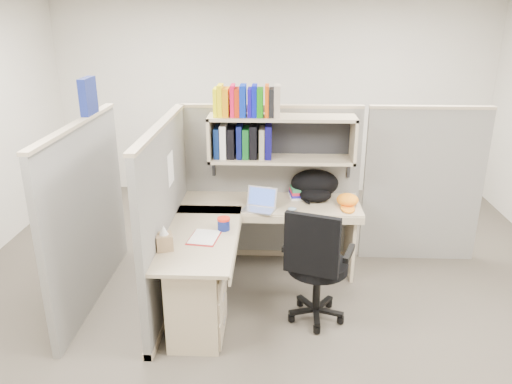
{
  "coord_description": "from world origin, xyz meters",
  "views": [
    {
      "loc": [
        0.04,
        -3.96,
        2.5
      ],
      "look_at": [
        -0.13,
        0.25,
        0.96
      ],
      "focal_mm": 35.0,
      "sensor_mm": 36.0,
      "label": 1
    }
  ],
  "objects_px": {
    "backpack": "(315,185)",
    "snack_canister": "(224,224)",
    "task_chair": "(316,283)",
    "laptop": "(259,200)",
    "desk": "(220,271)"
  },
  "relations": [
    {
      "from": "backpack",
      "to": "snack_canister",
      "type": "xyz_separation_m",
      "value": [
        -0.83,
        -0.78,
        -0.08
      ]
    },
    {
      "from": "desk",
      "to": "task_chair",
      "type": "xyz_separation_m",
      "value": [
        0.8,
        -0.04,
        -0.07
      ]
    },
    {
      "from": "laptop",
      "to": "snack_canister",
      "type": "distance_m",
      "value": 0.53
    },
    {
      "from": "laptop",
      "to": "snack_canister",
      "type": "bearing_deg",
      "value": -105.98
    },
    {
      "from": "laptop",
      "to": "snack_canister",
      "type": "height_order",
      "value": "laptop"
    },
    {
      "from": "laptop",
      "to": "task_chair",
      "type": "height_order",
      "value": "task_chair"
    },
    {
      "from": "task_chair",
      "to": "desk",
      "type": "bearing_deg",
      "value": 176.95
    },
    {
      "from": "laptop",
      "to": "backpack",
      "type": "xyz_separation_m",
      "value": [
        0.55,
        0.34,
        0.04
      ]
    },
    {
      "from": "laptop",
      "to": "backpack",
      "type": "relative_size",
      "value": 0.61
    },
    {
      "from": "task_chair",
      "to": "backpack",
      "type": "bearing_deg",
      "value": 87.27
    },
    {
      "from": "backpack",
      "to": "task_chair",
      "type": "relative_size",
      "value": 0.45
    },
    {
      "from": "desk",
      "to": "backpack",
      "type": "bearing_deg",
      "value": 49.34
    },
    {
      "from": "snack_canister",
      "to": "task_chair",
      "type": "height_order",
      "value": "task_chair"
    },
    {
      "from": "backpack",
      "to": "snack_canister",
      "type": "bearing_deg",
      "value": -146.46
    },
    {
      "from": "desk",
      "to": "backpack",
      "type": "relative_size",
      "value": 3.69
    }
  ]
}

